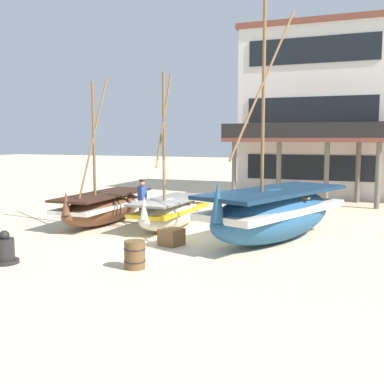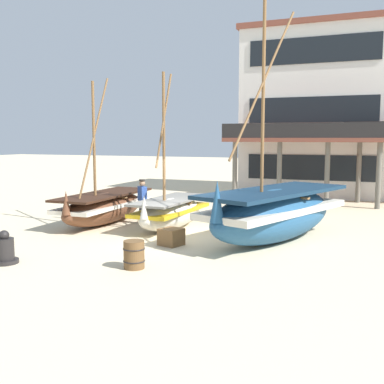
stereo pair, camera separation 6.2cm
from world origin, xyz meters
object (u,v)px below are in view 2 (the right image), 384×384
(fishing_boat_centre_large, at_px, (274,213))
(cargo_crate, at_px, (171,237))
(fisherman_by_hull, at_px, (142,202))
(harbor_building_main, at_px, (318,113))
(fishing_boat_far_right, at_px, (170,212))
(capstan_winch, at_px, (5,251))
(fishing_boat_near_left, at_px, (104,207))
(wooden_barrel, at_px, (134,255))

(fishing_boat_centre_large, relative_size, cargo_crate, 12.07)
(fisherman_by_hull, xyz_separation_m, harbor_building_main, (4.85, 12.84, 3.86))
(fishing_boat_far_right, xyz_separation_m, capstan_winch, (-2.06, -5.85, -0.28))
(fishing_boat_centre_large, height_order, cargo_crate, fishing_boat_centre_large)
(fishing_boat_near_left, height_order, harbor_building_main, harbor_building_main)
(fishing_boat_far_right, height_order, harbor_building_main, harbor_building_main)
(fisherman_by_hull, distance_m, harbor_building_main, 14.26)
(capstan_winch, distance_m, cargo_crate, 4.69)
(fishing_boat_centre_large, xyz_separation_m, wooden_barrel, (-2.59, -4.36, -0.55))
(capstan_winch, xyz_separation_m, harbor_building_main, (5.55, 19.15, 4.36))
(fisherman_by_hull, bearing_deg, harbor_building_main, 69.30)
(wooden_barrel, height_order, cargo_crate, wooden_barrel)
(fisherman_by_hull, height_order, capstan_winch, fisherman_by_hull)
(fisherman_by_hull, bearing_deg, cargo_crate, -49.14)
(wooden_barrel, distance_m, harbor_building_main, 18.97)
(cargo_crate, bearing_deg, harbor_building_main, 81.34)
(fishing_boat_near_left, distance_m, harbor_building_main, 15.25)
(harbor_building_main, bearing_deg, wooden_barrel, -96.88)
(harbor_building_main, bearing_deg, fishing_boat_far_right, -104.71)
(fishing_boat_far_right, relative_size, wooden_barrel, 7.78)
(capstan_winch, height_order, cargo_crate, capstan_winch)
(capstan_winch, distance_m, wooden_barrel, 3.44)
(fishing_boat_far_right, relative_size, capstan_winch, 6.26)
(cargo_crate, bearing_deg, fishing_boat_near_left, 148.27)
(fishing_boat_far_right, distance_m, cargo_crate, 2.66)
(fishing_boat_near_left, distance_m, wooden_barrel, 6.44)
(fishing_boat_centre_large, xyz_separation_m, capstan_winch, (-5.93, -5.18, -0.57))
(fishing_boat_centre_large, distance_m, harbor_building_main, 14.48)
(capstan_winch, bearing_deg, wooden_barrel, 13.72)
(capstan_winch, relative_size, cargo_crate, 1.41)
(wooden_barrel, relative_size, cargo_crate, 1.14)
(fishing_boat_near_left, distance_m, fishing_boat_far_right, 2.74)
(wooden_barrel, bearing_deg, fisherman_by_hull, 115.66)
(cargo_crate, bearing_deg, wooden_barrel, -86.18)
(fishing_boat_centre_large, height_order, harbor_building_main, harbor_building_main)
(fishing_boat_near_left, relative_size, harbor_building_main, 0.58)
(fishing_boat_far_right, bearing_deg, wooden_barrel, -75.77)
(fishing_boat_far_right, relative_size, cargo_crate, 8.85)
(capstan_winch, bearing_deg, fishing_boat_near_left, 96.61)
(fishing_boat_near_left, xyz_separation_m, fishing_boat_far_right, (2.74, 0.02, -0.03))
(fisherman_by_hull, bearing_deg, fishing_boat_centre_large, -12.21)
(fishing_boat_centre_large, distance_m, wooden_barrel, 5.10)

